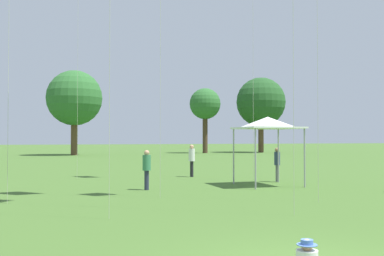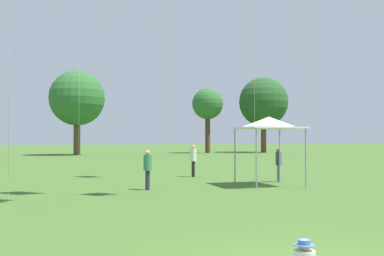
% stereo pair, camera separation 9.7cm
% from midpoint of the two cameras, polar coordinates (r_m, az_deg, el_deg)
% --- Properties ---
extents(person_standing_0, '(0.49, 0.49, 1.82)m').
position_cam_midpoint_polar(person_standing_0, '(25.40, 0.27, -3.77)').
color(person_standing_0, black).
rests_on(person_standing_0, ground).
extents(person_standing_1, '(0.41, 0.41, 1.71)m').
position_cam_midpoint_polar(person_standing_1, '(22.96, 11.05, -4.13)').
color(person_standing_1, slate).
rests_on(person_standing_1, ground).
extents(person_standing_3, '(0.49, 0.49, 1.68)m').
position_cam_midpoint_polar(person_standing_3, '(19.15, -5.51, -4.85)').
color(person_standing_3, '#282D42').
rests_on(person_standing_3, ground).
extents(canopy_tent, '(2.68, 2.68, 3.18)m').
position_cam_midpoint_polar(canopy_tent, '(21.04, 9.86, 0.59)').
color(canopy_tent, white).
rests_on(canopy_tent, ground).
extents(distant_tree_1, '(4.53, 4.53, 9.47)m').
position_cam_midpoint_polar(distant_tree_1, '(65.62, 2.04, 2.98)').
color(distant_tree_1, '#473323').
rests_on(distant_tree_1, ground).
extents(distant_tree_2, '(7.44, 7.44, 11.40)m').
position_cam_midpoint_polar(distant_tree_2, '(69.15, 9.10, 3.26)').
color(distant_tree_2, brown).
rests_on(distant_tree_2, ground).
extents(distant_tree_3, '(7.07, 7.07, 10.86)m').
position_cam_midpoint_polar(distant_tree_3, '(59.50, -14.34, 3.66)').
color(distant_tree_3, brown).
rests_on(distant_tree_3, ground).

